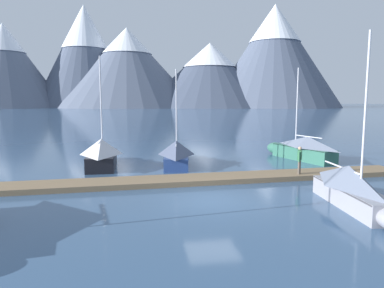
{
  "coord_description": "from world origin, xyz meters",
  "views": [
    {
      "loc": [
        -3.54,
        -15.8,
        4.81
      ],
      "look_at": [
        0.0,
        6.0,
        2.0
      ],
      "focal_mm": 32.7,
      "sensor_mm": 36.0,
      "label": 1
    }
  ],
  "objects_px": {
    "sailboat_mid_dock_starboard": "(354,189)",
    "person_on_dock": "(300,158)",
    "sailboat_mid_dock_port": "(177,153)",
    "sailboat_second_berth": "(102,154)",
    "sailboat_far_berth": "(301,148)"
  },
  "relations": [
    {
      "from": "sailboat_mid_dock_starboard",
      "to": "person_on_dock",
      "type": "bearing_deg",
      "value": 87.18
    },
    {
      "from": "sailboat_mid_dock_port",
      "to": "person_on_dock",
      "type": "height_order",
      "value": "sailboat_mid_dock_port"
    },
    {
      "from": "sailboat_second_berth",
      "to": "person_on_dock",
      "type": "xyz_separation_m",
      "value": [
        12.22,
        -5.89,
        0.31
      ]
    },
    {
      "from": "sailboat_second_berth",
      "to": "person_on_dock",
      "type": "relative_size",
      "value": 4.67
    },
    {
      "from": "person_on_dock",
      "to": "sailboat_mid_dock_port",
      "type": "bearing_deg",
      "value": 139.91
    },
    {
      "from": "sailboat_second_berth",
      "to": "sailboat_mid_dock_port",
      "type": "relative_size",
      "value": 1.12
    },
    {
      "from": "sailboat_second_berth",
      "to": "sailboat_far_berth",
      "type": "height_order",
      "value": "sailboat_second_berth"
    },
    {
      "from": "sailboat_mid_dock_port",
      "to": "sailboat_far_berth",
      "type": "bearing_deg",
      "value": 4.39
    },
    {
      "from": "person_on_dock",
      "to": "sailboat_second_berth",
      "type": "bearing_deg",
      "value": 154.26
    },
    {
      "from": "sailboat_second_berth",
      "to": "sailboat_mid_dock_port",
      "type": "xyz_separation_m",
      "value": [
        5.36,
        -0.12,
        -0.08
      ]
    },
    {
      "from": "sailboat_far_berth",
      "to": "person_on_dock",
      "type": "relative_size",
      "value": 4.35
    },
    {
      "from": "sailboat_second_berth",
      "to": "sailboat_mid_dock_port",
      "type": "distance_m",
      "value": 5.36
    },
    {
      "from": "sailboat_second_berth",
      "to": "sailboat_mid_dock_starboard",
      "type": "relative_size",
      "value": 1.03
    },
    {
      "from": "sailboat_mid_dock_starboard",
      "to": "person_on_dock",
      "type": "xyz_separation_m",
      "value": [
        0.29,
        5.85,
        0.39
      ]
    },
    {
      "from": "sailboat_far_berth",
      "to": "sailboat_second_berth",
      "type": "bearing_deg",
      "value": -177.55
    }
  ]
}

